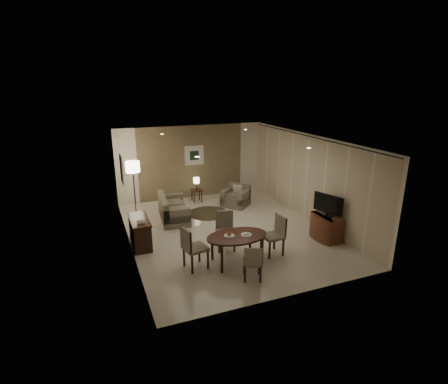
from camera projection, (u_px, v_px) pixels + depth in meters
name	position (u px, v px, depth m)	size (l,w,h in m)	color
room_shell	(221.00, 184.00, 10.24)	(5.50, 7.00, 2.70)	beige
taupe_accent	(192.00, 162.00, 12.98)	(3.96, 0.03, 2.70)	#80724F
curtain_wall	(307.00, 179.00, 10.83)	(0.08, 6.70, 2.58)	beige
curtain_rod	(310.00, 137.00, 10.43)	(0.03, 0.03, 6.80)	black
art_back_frame	(194.00, 155.00, 12.91)	(0.72, 0.03, 0.72)	silver
art_back_canvas	(194.00, 155.00, 12.90)	(0.34, 0.01, 0.34)	black
art_left_frame	(121.00, 169.00, 9.85)	(0.03, 0.60, 0.80)	silver
art_left_canvas	(122.00, 169.00, 9.85)	(0.01, 0.46, 0.64)	gray
downlight_nl	(197.00, 157.00, 7.40)	(0.10, 0.10, 0.01)	white
downlight_nr	(309.00, 148.00, 8.37)	(0.10, 0.10, 0.01)	white
downlight_fl	(162.00, 134.00, 10.59)	(0.10, 0.10, 0.01)	white
downlight_fr	(246.00, 130.00, 11.57)	(0.10, 0.10, 0.01)	white
console_desk	(140.00, 232.00, 9.31)	(0.48, 1.20, 0.75)	#422015
telephone	(141.00, 221.00, 8.92)	(0.20, 0.14, 0.09)	white
tv_cabinet	(327.00, 227.00, 9.70)	(0.48, 0.90, 0.70)	brown
flat_tv	(328.00, 204.00, 9.49)	(0.06, 0.88, 0.60)	black
dining_table	(237.00, 249.00, 8.43)	(1.50, 0.94, 0.70)	#422015
chair_near	(252.00, 262.00, 7.69)	(0.41, 0.41, 0.84)	#766D5B
chair_far	(226.00, 232.00, 9.05)	(0.48, 0.48, 0.99)	#766D5B
chair_left	(196.00, 248.00, 8.13)	(0.50, 0.50, 1.04)	#766D5B
chair_right	(272.00, 236.00, 8.79)	(0.49, 0.49, 1.01)	#766D5B
plate_a	(229.00, 236.00, 8.30)	(0.26, 0.26, 0.02)	white
plate_b	(246.00, 235.00, 8.35)	(0.26, 0.26, 0.02)	white
fruit_apple	(229.00, 234.00, 8.29)	(0.09, 0.09, 0.09)	#B44114
napkin	(246.00, 234.00, 8.35)	(0.12, 0.08, 0.03)	white
round_rug	(208.00, 213.00, 11.68)	(1.34, 1.34, 0.01)	#423925
sofa	(174.00, 208.00, 11.07)	(0.82, 1.65, 0.77)	#766D5B
armchair	(236.00, 196.00, 12.27)	(0.84, 0.79, 0.74)	#766D5B
side_table	(197.00, 196.00, 12.76)	(0.36, 0.36, 0.45)	black
table_lamp	(196.00, 183.00, 12.62)	(0.22, 0.22, 0.50)	#FFEAC1
floor_lamp	(134.00, 188.00, 11.39)	(0.45, 0.45, 1.78)	#FFE5B7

